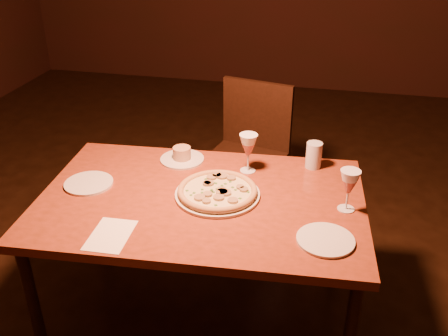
# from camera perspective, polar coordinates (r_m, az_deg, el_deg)

# --- Properties ---
(dining_table) EXTENTS (1.36, 0.93, 0.70)m
(dining_table) POSITION_cam_1_polar(r_m,az_deg,el_deg) (2.04, -2.60, -4.83)
(dining_table) COLOR maroon
(dining_table) RESTS_ON floor
(chair_far) EXTENTS (0.50, 0.50, 0.86)m
(chair_far) POSITION_cam_1_polar(r_m,az_deg,el_deg) (2.85, 2.76, 1.97)
(chair_far) COLOR black
(chair_far) RESTS_ON floor
(pizza_plate) EXTENTS (0.34, 0.34, 0.04)m
(pizza_plate) POSITION_cam_1_polar(r_m,az_deg,el_deg) (2.01, -0.76, -2.69)
(pizza_plate) COLOR silver
(pizza_plate) RESTS_ON dining_table
(ramekin_saucer) EXTENTS (0.20, 0.20, 0.06)m
(ramekin_saucer) POSITION_cam_1_polar(r_m,az_deg,el_deg) (2.29, -4.82, 1.37)
(ramekin_saucer) COLOR silver
(ramekin_saucer) RESTS_ON dining_table
(wine_glass_far) EXTENTS (0.08, 0.08, 0.18)m
(wine_glass_far) POSITION_cam_1_polar(r_m,az_deg,el_deg) (2.16, 2.78, 1.71)
(wine_glass_far) COLOR #A64C45
(wine_glass_far) RESTS_ON dining_table
(wine_glass_right) EXTENTS (0.08, 0.08, 0.17)m
(wine_glass_right) POSITION_cam_1_polar(r_m,az_deg,el_deg) (1.94, 14.02, -2.50)
(wine_glass_right) COLOR #A64C45
(wine_glass_right) RESTS_ON dining_table
(water_tumbler) EXTENTS (0.07, 0.07, 0.12)m
(water_tumbler) POSITION_cam_1_polar(r_m,az_deg,el_deg) (2.24, 10.23, 1.46)
(water_tumbler) COLOR silver
(water_tumbler) RESTS_ON dining_table
(side_plate_left) EXTENTS (0.20, 0.20, 0.01)m
(side_plate_left) POSITION_cam_1_polar(r_m,az_deg,el_deg) (2.17, -15.20, -1.70)
(side_plate_left) COLOR silver
(side_plate_left) RESTS_ON dining_table
(side_plate_near) EXTENTS (0.20, 0.20, 0.01)m
(side_plate_near) POSITION_cam_1_polar(r_m,az_deg,el_deg) (1.80, 11.52, -8.05)
(side_plate_near) COLOR silver
(side_plate_near) RESTS_ON dining_table
(menu_card) EXTENTS (0.15, 0.21, 0.00)m
(menu_card) POSITION_cam_1_polar(r_m,az_deg,el_deg) (1.84, -12.85, -7.48)
(menu_card) COLOR white
(menu_card) RESTS_ON dining_table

